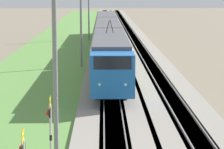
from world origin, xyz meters
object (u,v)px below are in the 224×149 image
(catenary_mast_near, at_px, (56,63))
(passenger_train, at_px, (108,35))
(catenary_mast_mid, at_px, (82,22))
(crossing_signal_aux, at_px, (50,123))
(catenary_mast_far, at_px, (89,10))

(catenary_mast_near, bearing_deg, passenger_train, -3.95)
(catenary_mast_near, height_order, catenary_mast_mid, catenary_mast_mid)
(passenger_train, xyz_separation_m, crossing_signal_aux, (-39.58, 2.91, -0.49))
(catenary_mast_far, bearing_deg, crossing_signal_aux, 179.77)
(passenger_train, xyz_separation_m, catenary_mast_far, (18.15, 2.67, 2.20))
(passenger_train, distance_m, catenary_mast_far, 18.48)
(passenger_train, bearing_deg, catenary_mast_near, -3.95)
(catenary_mast_near, bearing_deg, catenary_mast_mid, 0.00)
(crossing_signal_aux, bearing_deg, passenger_train, -94.20)
(passenger_train, xyz_separation_m, catenary_mast_near, (-38.65, 2.67, 2.06))
(crossing_signal_aux, height_order, catenary_mast_near, catenary_mast_near)
(catenary_mast_far, bearing_deg, catenary_mast_near, -180.00)
(crossing_signal_aux, bearing_deg, catenary_mast_mid, -90.46)
(passenger_train, height_order, catenary_mast_mid, catenary_mast_mid)
(passenger_train, bearing_deg, catenary_mast_far, -171.62)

